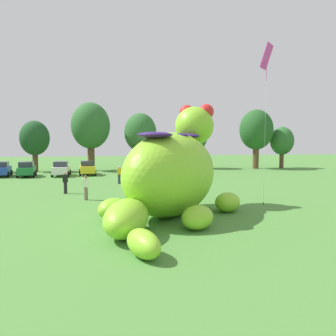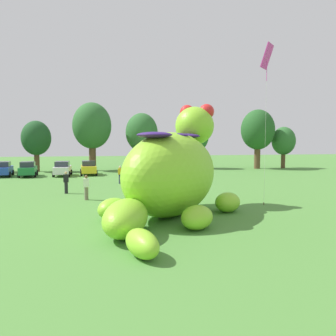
{
  "view_description": "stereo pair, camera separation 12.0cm",
  "coord_description": "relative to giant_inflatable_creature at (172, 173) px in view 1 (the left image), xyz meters",
  "views": [
    {
      "loc": [
        -2.99,
        -16.59,
        3.97
      ],
      "look_at": [
        0.94,
        2.06,
        2.5
      ],
      "focal_mm": 36.05,
      "sensor_mm": 36.0,
      "label": 1
    },
    {
      "loc": [
        -2.87,
        -16.62,
        3.97
      ],
      "look_at": [
        0.94,
        2.06,
        2.5
      ],
      "focal_mm": 36.05,
      "sensor_mm": 36.0,
      "label": 2
    }
  ],
  "objects": [
    {
      "name": "car_yellow",
      "position": [
        -5.12,
        23.96,
        -1.46
      ],
      "size": [
        2.14,
        4.2,
        1.72
      ],
      "color": "yellow",
      "rests_on": "ground"
    },
    {
      "name": "tree_centre",
      "position": [
        2.12,
        30.09,
        2.95
      ],
      "size": [
        4.53,
        4.53,
        8.04
      ],
      "color": "brown",
      "rests_on": "ground"
    },
    {
      "name": "tethered_flying_kite",
      "position": [
        6.35,
        1.79,
        6.72
      ],
      "size": [
        1.13,
        1.13,
        9.93
      ],
      "color": "brown",
      "rests_on": "ground"
    },
    {
      "name": "tree_mid_left",
      "position": [
        -12.03,
        30.02,
        2.13
      ],
      "size": [
        3.83,
        3.83,
        6.8
      ],
      "color": "brown",
      "rests_on": "ground"
    },
    {
      "name": "tree_centre_left",
      "position": [
        -4.75,
        30.21,
        3.82
      ],
      "size": [
        5.29,
        5.29,
        9.39
      ],
      "color": "brown",
      "rests_on": "ground"
    },
    {
      "name": "car_white",
      "position": [
        -8.06,
        23.26,
        -1.46
      ],
      "size": [
        1.97,
        4.12,
        1.72
      ],
      "color": "white",
      "rests_on": "ground"
    },
    {
      "name": "spectator_near_inflatable",
      "position": [
        -6.36,
        9.16,
        -1.46
      ],
      "size": [
        0.38,
        0.26,
        1.71
      ],
      "color": "black",
      "rests_on": "ground"
    },
    {
      "name": "spectator_mid_field",
      "position": [
        -4.72,
        5.91,
        -1.46
      ],
      "size": [
        0.38,
        0.26,
        1.71
      ],
      "color": "#726656",
      "rests_on": "ground"
    },
    {
      "name": "car_blue",
      "position": [
        -14.72,
        24.02,
        -1.46
      ],
      "size": [
        2.25,
        4.25,
        1.72
      ],
      "color": "#2347B7",
      "rests_on": "ground"
    },
    {
      "name": "car_green",
      "position": [
        -11.87,
        23.3,
        -1.46
      ],
      "size": [
        2.23,
        4.24,
        1.72
      ],
      "color": "#1E7238",
      "rests_on": "ground"
    },
    {
      "name": "tree_centre_right",
      "position": [
        10.24,
        31.12,
        2.55
      ],
      "size": [
        4.19,
        4.19,
        7.43
      ],
      "color": "brown",
      "rests_on": "ground"
    },
    {
      "name": "box_truck",
      "position": [
        1.87,
        24.9,
        -0.72
      ],
      "size": [
        3.17,
        6.64,
        2.95
      ],
      "color": "#B2231E",
      "rests_on": "ground"
    },
    {
      "name": "ground_plane",
      "position": [
        -0.95,
        -1.04,
        -2.32
      ],
      "size": [
        160.0,
        160.0,
        0.0
      ],
      "primitive_type": "plane",
      "color": "#4C8438"
    },
    {
      "name": "tree_right",
      "position": [
        23.6,
        29.02,
        1.78
      ],
      "size": [
        3.53,
        3.53,
        6.26
      ],
      "color": "brown",
      "rests_on": "ground"
    },
    {
      "name": "spectator_by_cars",
      "position": [
        -1.91,
        14.52,
        -1.46
      ],
      "size": [
        0.38,
        0.26,
        1.71
      ],
      "color": "#2D334C",
      "rests_on": "ground"
    },
    {
      "name": "giant_inflatable_creature",
      "position": [
        0.0,
        0.0,
        0.0
      ],
      "size": [
        8.72,
        11.93,
        6.33
      ],
      "color": "#8CD12D",
      "rests_on": "ground"
    },
    {
      "name": "tree_mid_right",
      "position": [
        19.23,
        28.8,
        3.41
      ],
      "size": [
        4.93,
        4.93,
        8.75
      ],
      "color": "brown",
      "rests_on": "ground"
    }
  ]
}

